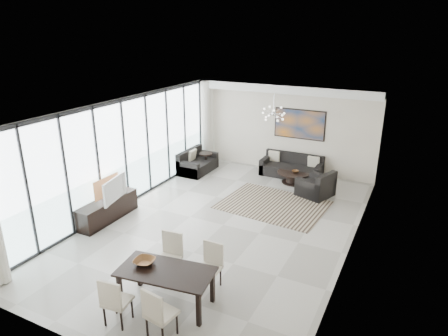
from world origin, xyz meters
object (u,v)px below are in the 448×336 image
Objects in this scene: tv_console at (107,209)px; sofa_main at (292,169)px; coffee_table at (293,176)px; television at (111,189)px; dining_table at (166,275)px.

sofa_main is at bearing 57.94° from tv_console.
coffee_table is 0.57× the size of tv_console.
coffee_table is 0.52× the size of sofa_main.
sofa_main is 5.94m from television.
television is at bearing -120.99° from sofa_main.
dining_table is (3.22, -2.05, 0.32)m from tv_console.
tv_console is 1.76× the size of television.
sofa_main is (-0.24, 0.55, 0.04)m from coffee_table.
television is 0.58× the size of dining_table.
television reaches higher than coffee_table.
television reaches higher than dining_table.
tv_console is 3.83m from dining_table.
dining_table is at bearing -32.45° from tv_console.
coffee_table is at bearing 52.96° from tv_console.
television is (0.16, 0.05, 0.57)m from tv_console.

